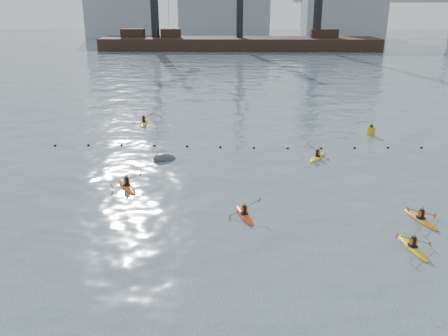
{
  "coord_description": "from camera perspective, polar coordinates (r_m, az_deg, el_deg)",
  "views": [
    {
      "loc": [
        -0.56,
        -18.19,
        12.55
      ],
      "look_at": [
        -1.3,
        9.12,
        2.8
      ],
      "focal_mm": 38.0,
      "sensor_mm": 36.0,
      "label": 1
    }
  ],
  "objects": [
    {
      "name": "ground",
      "position": [
        22.1,
        2.84,
        -14.98
      ],
      "size": [
        400.0,
        400.0,
        0.0
      ],
      "primitive_type": "plane",
      "color": "#3B4955",
      "rests_on": "ground"
    },
    {
      "name": "mooring_buoy",
      "position": [
        39.63,
        -7.1,
        1.02
      ],
      "size": [
        2.56,
        2.21,
        1.45
      ],
      "primitive_type": "ellipsoid",
      "rotation": [
        0.0,
        0.21,
        0.54
      ],
      "color": "#383B3D",
      "rests_on": "ground"
    },
    {
      "name": "kayaker_3",
      "position": [
        40.44,
        11.18,
        1.32
      ],
      "size": [
        2.06,
        3.0,
        1.33
      ],
      "rotation": [
        0.0,
        0.0,
        -0.51
      ],
      "color": "yellow",
      "rests_on": "ground"
    },
    {
      "name": "float_line",
      "position": [
        42.6,
        1.58,
        2.54
      ],
      "size": [
        33.24,
        0.73,
        0.24
      ],
      "color": "black",
      "rests_on": "ground"
    },
    {
      "name": "kayaker_4",
      "position": [
        30.98,
        22.59,
        -5.67
      ],
      "size": [
        2.1,
        3.18,
        1.15
      ],
      "rotation": [
        0.0,
        0.0,
        3.44
      ],
      "color": "orange",
      "rests_on": "ground"
    },
    {
      "name": "kayaker_0",
      "position": [
        29.24,
        2.45,
        -5.59
      ],
      "size": [
        2.04,
        3.05,
        1.19
      ],
      "rotation": [
        0.0,
        0.0,
        0.31
      ],
      "color": "#CB3E13",
      "rests_on": "ground"
    },
    {
      "name": "kayaker_1",
      "position": [
        27.5,
        21.74,
        -8.81
      ],
      "size": [
        2.11,
        3.14,
        1.12
      ],
      "rotation": [
        0.0,
        0.0,
        0.16
      ],
      "color": "gold",
      "rests_on": "ground"
    },
    {
      "name": "kayaker_2",
      "position": [
        34.2,
        -11.6,
        -2.12
      ],
      "size": [
        2.28,
        3.24,
        1.16
      ],
      "rotation": [
        0.0,
        0.0,
        0.53
      ],
      "color": "#D35013",
      "rests_on": "ground"
    },
    {
      "name": "skyline",
      "position": [
        168.52,
        2.65,
        18.5
      ],
      "size": [
        141.0,
        28.0,
        22.0
      ],
      "color": "gray",
      "rests_on": "ground"
    },
    {
      "name": "barge_pier",
      "position": [
        128.63,
        1.76,
        14.88
      ],
      "size": [
        72.0,
        19.3,
        29.5
      ],
      "color": "black",
      "rests_on": "ground"
    },
    {
      "name": "kayaker_5",
      "position": [
        51.61,
        -9.61,
        5.41
      ],
      "size": [
        2.43,
        3.5,
        1.41
      ],
      "rotation": [
        0.0,
        0.0,
        0.06
      ],
      "color": "gold",
      "rests_on": "ground"
    },
    {
      "name": "nav_buoy",
      "position": [
        48.68,
        17.26,
        4.29
      ],
      "size": [
        0.72,
        0.72,
        1.32
      ],
      "color": "gold",
      "rests_on": "ground"
    }
  ]
}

